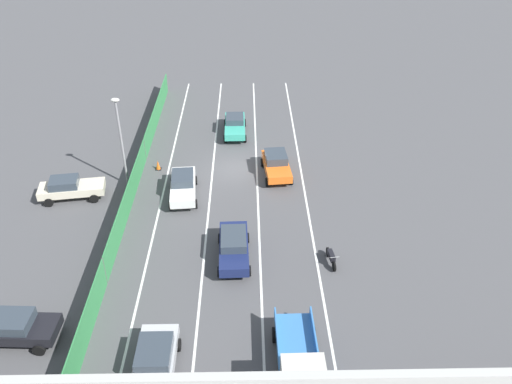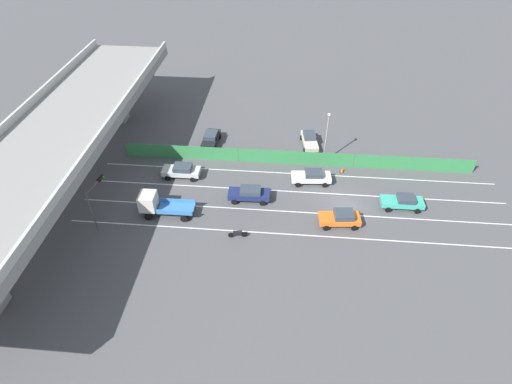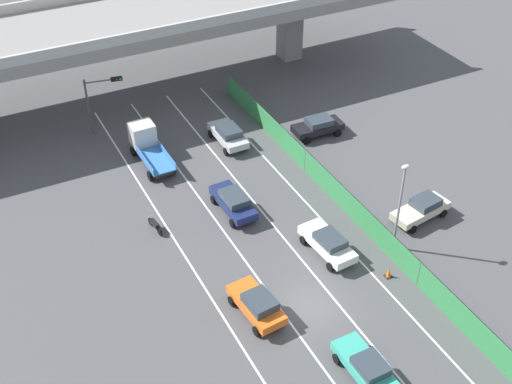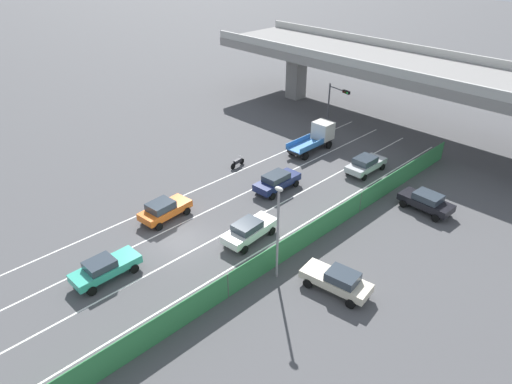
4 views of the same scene
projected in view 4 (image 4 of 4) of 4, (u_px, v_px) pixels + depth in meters
name	position (u px, v px, depth m)	size (l,w,h in m)	color
ground_plane	(181.00, 239.00, 34.69)	(300.00, 300.00, 0.00)	#4C4C4F
lane_line_left_edge	(197.00, 189.00, 41.29)	(0.14, 47.23, 0.01)	silver
lane_line_mid_left	(222.00, 204.00, 39.16)	(0.14, 47.23, 0.01)	silver
lane_line_mid_right	(251.00, 220.00, 37.03)	(0.14, 47.23, 0.01)	silver
lane_line_right_edge	(282.00, 237.00, 34.89)	(0.14, 47.23, 0.01)	silver
elevated_overpass	(408.00, 71.00, 50.25)	(50.02, 11.19, 8.42)	gray
green_fence	(303.00, 238.00, 33.18)	(0.10, 43.33, 1.89)	#338447
car_taxi_teal	(105.00, 268.00, 30.47)	(2.01, 4.62, 1.55)	teal
car_sedan_navy	(277.00, 181.00, 40.77)	(2.06, 4.67, 1.63)	navy
car_sedan_white	(249.00, 230.00, 34.22)	(2.24, 4.74, 1.63)	white
car_sedan_silver	(366.00, 164.00, 43.74)	(2.06, 4.52, 1.62)	#B7BABC
car_taxi_orange	(164.00, 209.00, 36.69)	(2.35, 4.43, 1.66)	orange
flatbed_truck_blue	(317.00, 136.00, 48.33)	(2.24, 5.72, 2.68)	black
motorcycle	(237.00, 162.00, 45.00)	(0.60, 1.95, 0.93)	black
parked_sedan_cream	(338.00, 280.00, 29.37)	(4.74, 2.46, 1.61)	beige
parked_sedan_dark	(426.00, 201.00, 37.79)	(4.42, 2.19, 1.60)	black
traffic_light	(336.00, 99.00, 51.65)	(3.16, 0.86, 5.17)	#47474C
street_lamp	(278.00, 224.00, 28.93)	(0.60, 0.36, 6.91)	gray
traffic_cone	(233.00, 274.00, 30.74)	(0.47, 0.47, 0.73)	orange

